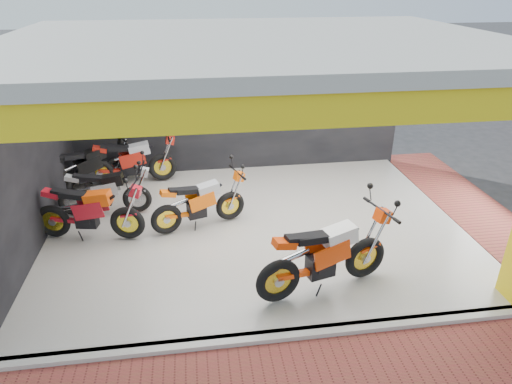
% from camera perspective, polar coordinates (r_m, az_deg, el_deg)
% --- Properties ---
extents(ground, '(80.00, 80.00, 0.00)m').
position_cam_1_polar(ground, '(7.51, 2.23, -12.47)').
color(ground, '#2D2D30').
rests_on(ground, ground).
extents(showroom_floor, '(8.00, 6.00, 0.10)m').
position_cam_1_polar(showroom_floor, '(9.12, 0.01, -4.49)').
color(showroom_floor, silver).
rests_on(showroom_floor, ground).
extents(showroom_ceiling, '(8.40, 6.40, 0.20)m').
position_cam_1_polar(showroom_ceiling, '(7.94, 0.01, 18.21)').
color(showroom_ceiling, beige).
rests_on(showroom_ceiling, corner_column).
extents(back_wall, '(8.20, 0.20, 3.50)m').
position_cam_1_polar(back_wall, '(11.33, -2.26, 10.95)').
color(back_wall, black).
rests_on(back_wall, ground).
extents(left_wall, '(0.20, 6.20, 3.50)m').
position_cam_1_polar(left_wall, '(8.83, -27.41, 3.66)').
color(left_wall, black).
rests_on(left_wall, ground).
extents(header_beam_front, '(8.40, 0.30, 0.40)m').
position_cam_1_polar(header_beam_front, '(5.10, 4.88, 10.38)').
color(header_beam_front, yellow).
rests_on(header_beam_front, corner_column).
extents(header_beam_right, '(0.30, 6.40, 0.40)m').
position_cam_1_polar(header_beam_right, '(9.42, 25.83, 15.13)').
color(header_beam_right, yellow).
rests_on(header_beam_right, corner_column).
extents(floor_kerb, '(8.00, 0.20, 0.10)m').
position_cam_1_polar(floor_kerb, '(6.72, 3.84, -17.45)').
color(floor_kerb, silver).
rests_on(floor_kerb, ground).
extents(paver_front, '(9.00, 1.40, 0.03)m').
position_cam_1_polar(paver_front, '(6.22, 5.40, -22.54)').
color(paver_front, maroon).
rests_on(paver_front, ground).
extents(paver_right, '(1.40, 7.00, 0.03)m').
position_cam_1_polar(paver_right, '(10.83, 26.07, -2.38)').
color(paver_right, maroon).
rests_on(paver_right, ground).
extents(moto_hero, '(2.55, 1.48, 1.47)m').
position_cam_1_polar(moto_hero, '(7.47, 13.73, -5.75)').
color(moto_hero, '#F7410A').
rests_on(moto_hero, showroom_floor).
extents(moto_row_a, '(2.15, 1.31, 1.23)m').
position_cam_1_polar(moto_row_a, '(9.03, -3.30, -0.07)').
color(moto_row_a, '#FF620A').
rests_on(moto_row_a, showroom_floor).
extents(moto_row_b, '(2.01, 0.80, 1.21)m').
position_cam_1_polar(moto_row_b, '(9.62, -14.81, 0.70)').
color(moto_row_b, '#ADB1B5').
rests_on(moto_row_b, showroom_floor).
extents(moto_row_c, '(2.29, 1.20, 1.33)m').
position_cam_1_polar(moto_row_c, '(8.66, -16.00, -1.90)').
color(moto_row_c, red).
rests_on(moto_row_c, showroom_floor).
extents(moto_row_d, '(2.26, 1.73, 1.31)m').
position_cam_1_polar(moto_row_d, '(11.16, -17.14, 4.20)').
color(moto_row_d, black).
rests_on(moto_row_d, showroom_floor).
extents(moto_row_e, '(2.30, 1.09, 1.36)m').
position_cam_1_polar(moto_row_e, '(10.99, -11.73, 4.63)').
color(moto_row_e, '#AF1E12').
rests_on(moto_row_e, showroom_floor).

